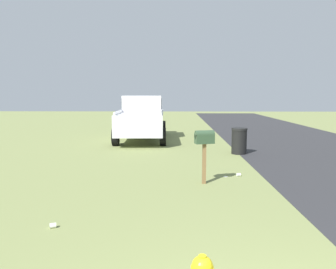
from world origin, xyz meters
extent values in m
sphere|color=yellow|center=(1.10, 0.83, 0.50)|extent=(0.21, 0.21, 0.21)
cylinder|color=yellow|center=(1.10, 0.83, 0.57)|extent=(0.08, 0.08, 0.08)
cube|color=brown|center=(5.97, 0.41, 0.49)|extent=(0.09, 0.09, 0.98)
cube|color=#334C33|center=(5.97, 0.41, 1.09)|extent=(0.32, 0.50, 0.22)
cylinder|color=#334C33|center=(5.97, 0.41, 1.20)|extent=(0.32, 0.50, 0.20)
cube|color=red|center=(6.08, 0.41, 1.16)|extent=(0.02, 0.04, 0.18)
cube|color=silver|center=(13.76, 2.71, 0.88)|extent=(5.58, 2.19, 0.90)
cube|color=silver|center=(14.43, 2.73, 1.71)|extent=(1.94, 1.90, 0.76)
cube|color=black|center=(14.43, 2.73, 1.71)|extent=(1.89, 1.94, 0.53)
cube|color=silver|center=(12.52, 3.58, 1.39)|extent=(2.87, 0.18, 0.12)
cube|color=silver|center=(12.58, 1.74, 1.39)|extent=(2.87, 0.18, 0.12)
cylinder|color=black|center=(15.55, 3.77, 0.38)|extent=(0.77, 0.29, 0.76)
cylinder|color=black|center=(15.62, 1.77, 0.38)|extent=(0.77, 0.29, 0.76)
cylinder|color=black|center=(11.91, 3.64, 0.38)|extent=(0.77, 0.29, 0.76)
cylinder|color=black|center=(11.98, 1.64, 0.38)|extent=(0.77, 0.29, 0.76)
cylinder|color=black|center=(10.08, -1.21, 0.43)|extent=(0.54, 0.54, 0.87)
cylinder|color=black|center=(10.08, -1.21, 0.91)|extent=(0.57, 0.57, 0.08)
cylinder|color=white|center=(6.71, -0.58, 0.04)|extent=(0.10, 0.12, 0.08)
cube|color=silver|center=(6.65, -0.22, 0.00)|extent=(0.15, 0.14, 0.01)
cylinder|color=white|center=(3.18, 3.09, 0.04)|extent=(0.11, 0.12, 0.08)
camera|label=1|loc=(-1.97, 1.10, 2.16)|focal=35.60mm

